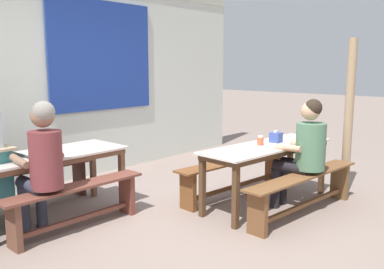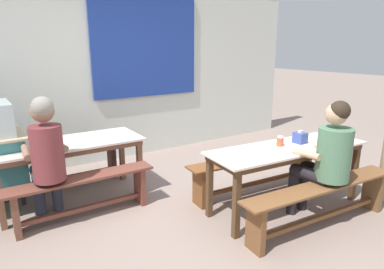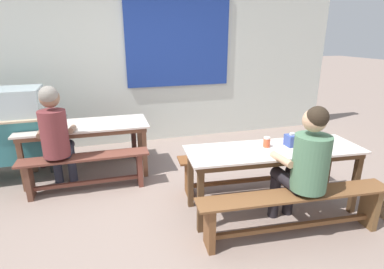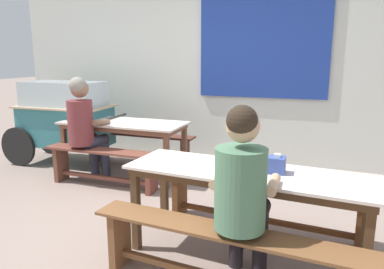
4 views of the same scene
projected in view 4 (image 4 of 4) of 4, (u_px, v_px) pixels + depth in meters
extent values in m
plane|color=gray|center=(165.00, 221.00, 3.56)|extent=(40.00, 40.00, 0.00)
cube|color=silver|center=(228.00, 68.00, 5.48)|extent=(7.15, 0.12, 2.82)
cube|color=navy|center=(263.00, 40.00, 5.15)|extent=(1.84, 0.03, 1.62)
cube|color=beige|center=(124.00, 123.00, 4.84)|extent=(1.67, 0.73, 0.02)
cube|color=brown|center=(124.00, 126.00, 4.85)|extent=(1.59, 0.67, 0.06)
cube|color=brown|center=(184.00, 151.00, 4.94)|extent=(0.06, 0.06, 0.65)
cube|color=brown|center=(167.00, 163.00, 4.40)|extent=(0.06, 0.06, 0.65)
cube|color=brown|center=(91.00, 142.00, 5.45)|extent=(0.06, 0.06, 0.65)
cube|color=brown|center=(65.00, 152.00, 4.91)|extent=(0.06, 0.06, 0.65)
cube|color=silver|center=(247.00, 172.00, 2.78)|extent=(1.93, 0.77, 0.02)
cube|color=#513721|center=(247.00, 177.00, 2.79)|extent=(1.84, 0.70, 0.06)
cube|color=#513721|center=(366.00, 228.00, 2.73)|extent=(0.07, 0.07, 0.65)
cube|color=#513721|center=(366.00, 260.00, 2.30)|extent=(0.07, 0.07, 0.65)
cube|color=#513721|center=(164.00, 193.00, 3.43)|extent=(0.07, 0.07, 0.65)
cube|color=#513721|center=(136.00, 212.00, 3.00)|extent=(0.07, 0.07, 0.65)
cube|color=#532C23|center=(142.00, 135.00, 5.36)|extent=(1.60, 0.28, 0.03)
cube|color=#4F2D26|center=(185.00, 154.00, 5.18)|extent=(0.06, 0.22, 0.44)
cube|color=#54252B|center=(103.00, 146.00, 5.64)|extent=(0.06, 0.22, 0.44)
cube|color=#532C23|center=(143.00, 157.00, 5.43)|extent=(1.32, 0.06, 0.04)
cube|color=brown|center=(103.00, 151.00, 4.44)|extent=(1.54, 0.28, 0.03)
cube|color=brown|center=(151.00, 175.00, 4.26)|extent=(0.06, 0.22, 0.44)
cube|color=brown|center=(61.00, 164.00, 4.71)|extent=(0.06, 0.22, 0.44)
cube|color=brown|center=(104.00, 178.00, 4.51)|extent=(1.26, 0.06, 0.04)
cube|color=brown|center=(262.00, 184.00, 3.28)|extent=(1.92, 0.44, 0.02)
cube|color=brown|center=(360.00, 225.00, 3.00)|extent=(0.08, 0.23, 0.45)
cube|color=brown|center=(180.00, 194.00, 3.67)|extent=(0.08, 0.23, 0.45)
cube|color=brown|center=(260.00, 219.00, 3.36)|extent=(1.62, 0.19, 0.04)
cube|color=brown|center=(224.00, 232.00, 2.39)|extent=(1.93, 0.43, 0.02)
cube|color=brown|center=(120.00, 238.00, 2.78)|extent=(0.08, 0.22, 0.45)
cube|color=teal|center=(66.00, 126.00, 5.41)|extent=(1.29, 0.67, 0.56)
cube|color=silver|center=(64.00, 94.00, 5.32)|extent=(1.16, 0.60, 0.37)
cube|color=tan|center=(65.00, 106.00, 5.35)|extent=(1.37, 0.75, 0.02)
cylinder|color=black|center=(51.00, 137.00, 5.99)|extent=(0.57, 0.06, 0.57)
cylinder|color=black|center=(18.00, 147.00, 5.33)|extent=(0.57, 0.06, 0.57)
cylinder|color=#333333|center=(101.00, 157.00, 5.32)|extent=(0.05, 0.05, 0.29)
cylinder|color=#3F3F3F|center=(114.00, 118.00, 5.12)|extent=(0.04, 0.65, 0.04)
cylinder|color=black|center=(260.00, 241.00, 2.71)|extent=(0.11, 0.11, 0.47)
cylinder|color=black|center=(236.00, 238.00, 2.77)|extent=(0.11, 0.11, 0.47)
cylinder|color=black|center=(258.00, 216.00, 2.48)|extent=(0.14, 0.42, 0.13)
cylinder|color=black|center=(232.00, 213.00, 2.54)|extent=(0.14, 0.42, 0.13)
cylinder|color=#4F795A|center=(240.00, 189.00, 2.28)|extent=(0.33, 0.33, 0.52)
sphere|color=tan|center=(243.00, 126.00, 2.22)|extent=(0.21, 0.21, 0.21)
sphere|color=#2D2319|center=(242.00, 121.00, 2.18)|extent=(0.19, 0.19, 0.19)
cylinder|color=tan|center=(273.00, 185.00, 2.39)|extent=(0.07, 0.30, 0.07)
cylinder|color=tan|center=(219.00, 179.00, 2.51)|extent=(0.07, 0.30, 0.08)
cylinder|color=#333749|center=(106.00, 159.00, 4.87)|extent=(0.11, 0.11, 0.47)
cylinder|color=#333749|center=(94.00, 158.00, 4.93)|extent=(0.11, 0.11, 0.47)
cylinder|color=#333749|center=(96.00, 141.00, 4.65)|extent=(0.15, 0.39, 0.13)
cylinder|color=#333749|center=(85.00, 140.00, 4.72)|extent=(0.15, 0.39, 0.13)
cylinder|color=brown|center=(81.00, 123.00, 4.47)|extent=(0.31, 0.31, 0.55)
sphere|color=#8E6850|center=(79.00, 88.00, 4.40)|extent=(0.22, 0.22, 0.22)
sphere|color=gray|center=(78.00, 85.00, 4.36)|extent=(0.20, 0.20, 0.20)
cylinder|color=#8E6850|center=(101.00, 122.00, 4.57)|extent=(0.08, 0.31, 0.11)
cylinder|color=#8E6850|center=(79.00, 120.00, 4.70)|extent=(0.08, 0.31, 0.10)
cube|color=#394E9B|center=(277.00, 165.00, 2.72)|extent=(0.12, 0.13, 0.12)
cube|color=white|center=(277.00, 155.00, 2.70)|extent=(0.05, 0.04, 0.02)
cylinder|color=#DA5634|center=(242.00, 161.00, 2.85)|extent=(0.07, 0.07, 0.09)
cylinder|color=white|center=(242.00, 155.00, 2.84)|extent=(0.07, 0.07, 0.02)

